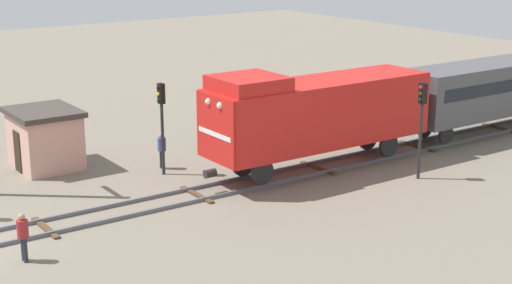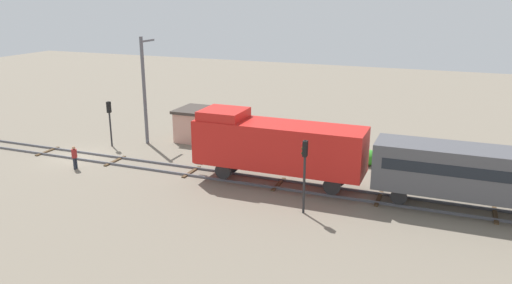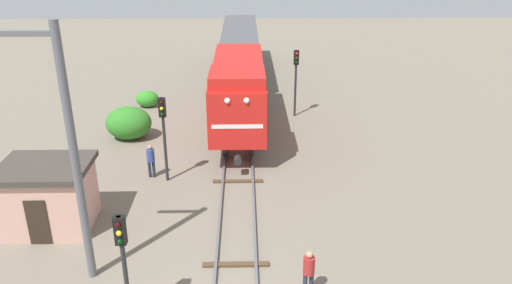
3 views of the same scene
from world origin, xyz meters
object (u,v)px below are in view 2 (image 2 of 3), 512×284
at_px(traffic_signal_near, 109,115).
at_px(worker_near_track, 74,156).
at_px(worker_by_signal, 225,144).
at_px(traffic_signal_far, 305,164).
at_px(passenger_car_leading, 504,174).
at_px(catenary_mast, 144,88).
at_px(traffic_signal_mid, 215,122).
at_px(relay_hut, 196,124).
at_px(locomotive, 276,144).

xyz_separation_m(traffic_signal_near, worker_near_track, (5.60, 1.10, -1.62)).
relative_size(traffic_signal_near, worker_by_signal, 2.20).
bearing_deg(traffic_signal_far, passenger_car_leading, 109.16).
bearing_deg(catenary_mast, worker_near_track, -8.87).
relative_size(traffic_signal_mid, relay_hut, 1.19).
xyz_separation_m(passenger_car_leading, worker_by_signal, (-4.20, -18.95, -1.53)).
distance_m(traffic_signal_far, catenary_mast, 18.41).
bearing_deg(traffic_signal_far, traffic_signal_near, -110.26).
bearing_deg(passenger_car_leading, traffic_signal_mid, -99.98).
bearing_deg(traffic_signal_mid, worker_near_track, -55.23).
xyz_separation_m(traffic_signal_far, relay_hut, (-11.10, -12.88, -1.60)).
bearing_deg(worker_by_signal, catenary_mast, 1.24).
relative_size(passenger_car_leading, traffic_signal_far, 3.25).
bearing_deg(locomotive, passenger_car_leading, 90.00).
xyz_separation_m(passenger_car_leading, relay_hut, (-7.50, -23.24, -1.13)).
xyz_separation_m(locomotive, catenary_mast, (-5.06, -13.18, 1.89)).
bearing_deg(catenary_mast, locomotive, 69.02).
distance_m(traffic_signal_near, catenary_mast, 3.58).
distance_m(passenger_car_leading, traffic_signal_mid, 19.63).
height_order(passenger_car_leading, traffic_signal_mid, traffic_signal_mid).
distance_m(traffic_signal_mid, worker_near_track, 10.35).
distance_m(locomotive, traffic_signal_far, 4.67).
bearing_deg(locomotive, worker_near_track, -80.50).
bearing_deg(relay_hut, traffic_signal_near, -52.19).
height_order(locomotive, worker_near_track, locomotive).
height_order(traffic_signal_far, catenary_mast, catenary_mast).
height_order(traffic_signal_near, relay_hut, traffic_signal_near).
relative_size(locomotive, catenary_mast, 1.31).
height_order(traffic_signal_near, traffic_signal_mid, traffic_signal_mid).
relative_size(locomotive, passenger_car_leading, 0.83).
xyz_separation_m(worker_near_track, relay_hut, (-9.90, 4.44, 0.40)).
height_order(worker_near_track, relay_hut, relay_hut).
distance_m(locomotive, relay_hut, 12.50).
distance_m(traffic_signal_mid, worker_by_signal, 2.10).
xyz_separation_m(locomotive, traffic_signal_mid, (-3.40, -5.99, 0.12)).
relative_size(traffic_signal_mid, worker_near_track, 2.45).
distance_m(traffic_signal_near, worker_by_signal, 10.02).
relative_size(passenger_car_leading, relay_hut, 4.00).
bearing_deg(worker_by_signal, locomotive, 150.90).
xyz_separation_m(traffic_signal_far, worker_by_signal, (-7.80, -8.59, -1.99)).
height_order(traffic_signal_far, worker_by_signal, traffic_signal_far).
height_order(passenger_car_leading, catenary_mast, catenary_mast).
height_order(passenger_car_leading, relay_hut, passenger_car_leading).
xyz_separation_m(passenger_car_leading, traffic_signal_mid, (-3.40, -19.33, 0.37)).
relative_size(traffic_signal_near, worker_near_track, 2.20).
bearing_deg(worker_by_signal, passenger_car_leading, 175.20).
distance_m(locomotive, worker_by_signal, 7.23).
distance_m(locomotive, traffic_signal_near, 15.78).
distance_m(catenary_mast, relay_hut, 5.24).
relative_size(traffic_signal_mid, worker_by_signal, 2.45).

